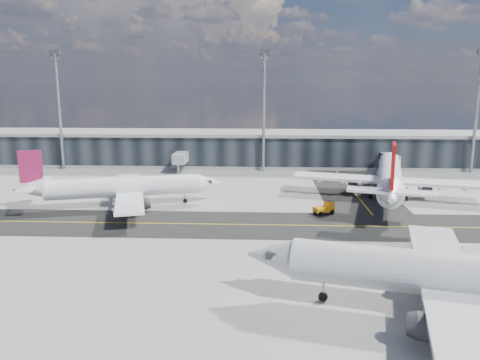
% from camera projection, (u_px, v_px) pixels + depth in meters
% --- Properties ---
extents(ground, '(300.00, 300.00, 0.00)m').
position_uv_depth(ground, '(264.00, 233.00, 68.14)').
color(ground, gray).
rests_on(ground, ground).
extents(taxiway_lanes, '(180.00, 63.00, 0.03)m').
position_uv_depth(taxiway_lanes, '(287.00, 213.00, 78.46)').
color(taxiway_lanes, black).
rests_on(taxiway_lanes, ground).
extents(terminal_concourse, '(152.00, 19.80, 8.80)m').
position_uv_depth(terminal_concourse, '(263.00, 150.00, 120.95)').
color(terminal_concourse, black).
rests_on(terminal_concourse, ground).
extents(floodlight_masts, '(102.50, 0.70, 28.90)m').
position_uv_depth(floodlight_masts, '(264.00, 107.00, 111.78)').
color(floodlight_masts, gray).
rests_on(floodlight_masts, ground).
extents(airliner_af, '(34.98, 30.11, 10.50)m').
position_uv_depth(airliner_af, '(121.00, 187.00, 81.90)').
color(airliner_af, white).
rests_on(airliner_af, ground).
extents(airliner_redtail, '(36.62, 42.58, 12.75)m').
position_uv_depth(airliner_redtail, '(390.00, 177.00, 86.97)').
color(airliner_redtail, white).
rests_on(airliner_redtail, ground).
extents(airliner_near, '(41.68, 35.82, 12.46)m').
position_uv_depth(airliner_near, '(470.00, 278.00, 42.74)').
color(airliner_near, '#BABCBF').
rests_on(airliner_near, ground).
extents(baggage_tug, '(3.77, 2.90, 2.13)m').
position_uv_depth(baggage_tug, '(325.00, 208.00, 77.78)').
color(baggage_tug, orange).
rests_on(baggage_tug, ground).
extents(service_van, '(2.91, 5.10, 1.34)m').
position_uv_depth(service_van, '(380.00, 172.00, 109.76)').
color(service_van, white).
rests_on(service_van, ground).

